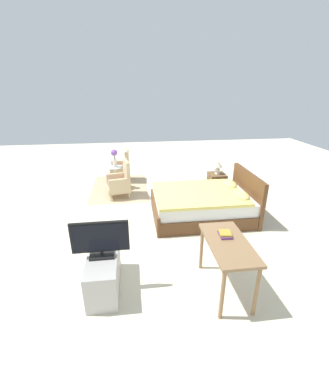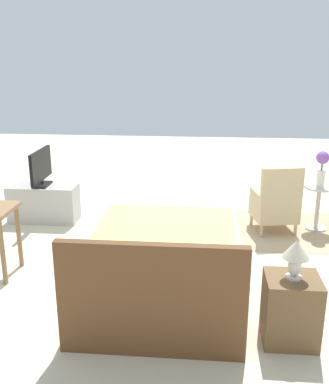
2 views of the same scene
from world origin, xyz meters
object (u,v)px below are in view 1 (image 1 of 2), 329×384
object	(u,v)px
table_lamp	(218,166)
armchair_by_window_right	(120,182)
flower_vase	(114,156)
side_table	(116,175)
tv_stand	(104,272)
nightstand	(216,184)
armchair_by_window_left	(122,168)
vanity_desk	(228,250)
book_stack	(225,234)
tv_flatscreen	(100,239)
bed	(204,204)

from	to	relation	value
table_lamp	armchair_by_window_right	bearing A→B (deg)	-95.25
armchair_by_window_right	flower_vase	xyz separation A→B (m)	(-0.58, -0.14, 0.52)
side_table	tv_stand	bearing A→B (deg)	0.17
armchair_by_window_right	nightstand	distance (m)	2.44
armchair_by_window_left	vanity_desk	xyz separation A→B (m)	(4.64, 1.51, 0.26)
book_stack	tv_flatscreen	bearing A→B (deg)	-93.00
armchair_by_window_right	book_stack	distance (m)	3.67
armchair_by_window_left	side_table	distance (m)	0.61
bed	flower_vase	distance (m)	2.80
armchair_by_window_left	tv_flatscreen	xyz separation A→B (m)	(4.40, -0.13, 0.40)
armchair_by_window_right	flower_vase	bearing A→B (deg)	-166.28
flower_vase	tv_stand	world-z (taller)	flower_vase
flower_vase	book_stack	distance (m)	4.24
armchair_by_window_right	tv_stand	xyz separation A→B (m)	(3.23, -0.13, -0.12)
nightstand	tv_stand	xyz separation A→B (m)	(3.00, -2.56, -0.03)
table_lamp	nightstand	bearing A→B (deg)	-90.00
armchair_by_window_left	vanity_desk	distance (m)	4.89
tv_stand	vanity_desk	world-z (taller)	vanity_desk
tv_stand	vanity_desk	xyz separation A→B (m)	(0.24, 1.64, 0.38)
table_lamp	vanity_desk	bearing A→B (deg)	-15.89
vanity_desk	book_stack	bearing A→B (deg)	178.39
flower_vase	book_stack	world-z (taller)	flower_vase
vanity_desk	nightstand	bearing A→B (deg)	164.12
bed	nightstand	world-z (taller)	bed
armchair_by_window_right	armchair_by_window_left	bearing A→B (deg)	179.95
nightstand	flower_vase	bearing A→B (deg)	-107.37
book_stack	tv_stand	bearing A→B (deg)	-93.08
armchair_by_window_left	tv_flatscreen	bearing A→B (deg)	-1.71
bed	tv_flatscreen	size ratio (longest dim) A/B	2.76
tv_flatscreen	table_lamp	bearing A→B (deg)	139.56
bed	armchair_by_window_left	world-z (taller)	bed
armchair_by_window_right	side_table	size ratio (longest dim) A/B	1.51
side_table	table_lamp	distance (m)	2.73
bed	tv_stand	bearing A→B (deg)	-45.64
tv_stand	flower_vase	bearing A→B (deg)	-179.83
table_lamp	side_table	bearing A→B (deg)	-107.37
bed	nightstand	distance (m)	1.29
nightstand	vanity_desk	distance (m)	3.39
tv_flatscreen	book_stack	size ratio (longest dim) A/B	3.47
vanity_desk	tv_flatscreen	bearing A→B (deg)	-98.26
bed	table_lamp	distance (m)	1.38
nightstand	tv_stand	bearing A→B (deg)	-40.46
book_stack	vanity_desk	bearing A→B (deg)	-1.61
side_table	nightstand	size ratio (longest dim) A/B	1.06
armchair_by_window_right	book_stack	size ratio (longest dim) A/B	4.30
armchair_by_window_left	table_lamp	size ratio (longest dim) A/B	2.79
tv_flatscreen	nightstand	bearing A→B (deg)	139.56
table_lamp	vanity_desk	distance (m)	3.38
armchair_by_window_right	book_stack	world-z (taller)	armchair_by_window_right
bed	flower_vase	xyz separation A→B (m)	(-1.93, -1.94, 0.60)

